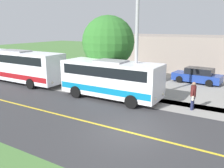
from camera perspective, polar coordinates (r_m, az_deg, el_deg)
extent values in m
plane|color=#477238|center=(12.15, 4.06, -11.62)|extent=(120.00, 120.00, 0.00)
cube|color=#333335|center=(12.14, 4.06, -11.60)|extent=(8.00, 100.00, 0.01)
cube|color=gray|center=(16.63, 12.25, -4.79)|extent=(2.40, 100.00, 0.01)
cube|color=gray|center=(22.90, 25.33, -0.73)|extent=(14.00, 36.00, 0.01)
cube|color=gold|center=(12.14, 4.06, -11.58)|extent=(0.16, 100.00, 0.00)
cube|color=white|center=(17.22, -0.26, 1.46)|extent=(2.53, 7.46, 2.38)
cube|color=#0C72A5|center=(17.36, -0.26, -0.60)|extent=(2.57, 7.31, 0.44)
cube|color=black|center=(17.09, -0.26, 3.56)|extent=(2.57, 6.71, 0.70)
cube|color=gray|center=(17.00, -0.26, 5.58)|extent=(1.52, 2.24, 0.12)
cylinder|color=black|center=(17.56, 8.37, -2.10)|extent=(0.25, 0.90, 0.90)
cylinder|color=black|center=(15.35, 4.70, -4.32)|extent=(0.25, 0.90, 0.90)
cylinder|color=black|center=(19.73, -4.10, -0.24)|extent=(0.25, 0.90, 0.90)
cylinder|color=black|center=(17.79, -8.77, -1.91)|extent=(0.25, 0.90, 0.90)
sphere|color=#F2EACC|center=(16.50, 12.23, -2.40)|extent=(0.20, 0.20, 0.20)
sphere|color=#F2EACC|center=(15.24, 10.53, -3.66)|extent=(0.20, 0.20, 0.20)
cube|color=white|center=(24.29, -22.24, 4.29)|extent=(2.40, 10.57, 2.59)
cube|color=maroon|center=(24.40, -22.08, 2.56)|extent=(2.44, 10.36, 0.44)
cube|color=black|center=(24.19, -22.40, 6.03)|extent=(2.44, 9.51, 0.70)
cube|color=gray|center=(24.12, -22.53, 7.46)|extent=(1.44, 3.17, 0.12)
cylinder|color=black|center=(22.80, -14.58, 1.25)|extent=(0.25, 0.90, 0.90)
cylinder|color=black|center=(21.24, -19.17, 0.03)|extent=(0.25, 0.90, 0.90)
cylinder|color=black|center=(27.80, -24.15, 2.68)|extent=(0.25, 0.90, 0.90)
sphere|color=#F2EACC|center=(20.98, -11.76, 1.05)|extent=(0.20, 0.20, 0.20)
sphere|color=#F2EACC|center=(20.06, -14.31, 0.34)|extent=(0.20, 0.20, 0.20)
cylinder|color=#1E2347|center=(16.05, 19.03, -4.27)|extent=(0.18, 0.18, 0.88)
cylinder|color=#1E2347|center=(15.86, 18.88, -4.47)|extent=(0.18, 0.18, 0.88)
cylinder|color=#4C1919|center=(15.74, 19.18, -1.63)|extent=(0.34, 0.34, 0.70)
sphere|color=#8C664C|center=(15.63, 19.31, 0.04)|extent=(0.24, 0.24, 0.24)
cylinder|color=#4C1919|center=(15.90, 19.32, -1.35)|extent=(0.29, 0.10, 0.63)
cube|color=beige|center=(16.08, 19.44, -2.79)|extent=(0.20, 0.12, 0.28)
cylinder|color=#4C1919|center=(15.56, 19.04, -1.66)|extent=(0.29, 0.10, 0.63)
cube|color=beige|center=(15.59, 19.04, -3.27)|extent=(0.20, 0.12, 0.28)
cylinder|color=#9E9EA3|center=(16.40, 6.01, 9.78)|extent=(0.24, 0.24, 8.18)
cube|color=navy|center=(23.73, 19.90, 1.55)|extent=(2.16, 4.54, 0.70)
cube|color=black|center=(23.56, 20.49, 2.99)|extent=(1.73, 2.54, 0.57)
cylinder|color=black|center=(23.33, 16.03, 1.11)|extent=(0.27, 0.66, 0.64)
cylinder|color=black|center=(25.00, 17.45, 1.83)|extent=(0.27, 0.66, 0.64)
cylinder|color=black|center=(22.59, 22.52, 0.19)|extent=(0.27, 0.66, 0.64)
cylinder|color=black|center=(24.31, 23.53, 0.99)|extent=(0.27, 0.66, 0.64)
cylinder|color=brown|center=(20.69, -0.89, 2.37)|extent=(0.36, 0.36, 2.25)
sphere|color=#2D6B28|center=(20.32, -0.92, 10.16)|extent=(4.48, 4.48, 4.48)
cube|color=gray|center=(31.97, 19.94, 7.26)|extent=(10.00, 22.47, 4.11)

